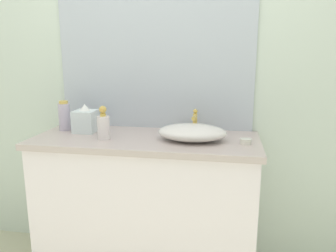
% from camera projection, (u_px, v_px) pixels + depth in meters
% --- Properties ---
extents(bathroom_wall_rear, '(6.00, 0.06, 2.60)m').
position_uv_depth(bathroom_wall_rear, '(158.00, 68.00, 2.21)').
color(bathroom_wall_rear, silver).
rests_on(bathroom_wall_rear, ground).
extents(vanity_counter, '(1.35, 0.55, 0.90)m').
position_uv_depth(vanity_counter, '(146.00, 207.00, 2.10)').
color(vanity_counter, white).
rests_on(vanity_counter, ground).
extents(wall_mirror_panel, '(1.28, 0.01, 1.10)m').
position_uv_depth(wall_mirror_panel, '(154.00, 44.00, 2.14)').
color(wall_mirror_panel, '#B2BCC6').
rests_on(wall_mirror_panel, vanity_counter).
extents(sink_basin, '(0.40, 0.27, 0.09)m').
position_uv_depth(sink_basin, '(192.00, 132.00, 1.92)').
color(sink_basin, silver).
rests_on(sink_basin, vanity_counter).
extents(faucet, '(0.03, 0.14, 0.15)m').
position_uv_depth(faucet, '(195.00, 120.00, 2.06)').
color(faucet, gold).
rests_on(faucet, vanity_counter).
extents(soap_dispenser, '(0.07, 0.07, 0.20)m').
position_uv_depth(soap_dispenser, '(103.00, 125.00, 1.95)').
color(soap_dispenser, silver).
rests_on(soap_dispenser, vanity_counter).
extents(lotion_bottle, '(0.07, 0.07, 0.19)m').
position_uv_depth(lotion_bottle, '(64.00, 116.00, 2.17)').
color(lotion_bottle, silver).
rests_on(lotion_bottle, vanity_counter).
extents(tissue_box, '(0.14, 0.14, 0.18)m').
position_uv_depth(tissue_box, '(85.00, 120.00, 2.12)').
color(tissue_box, silver).
rests_on(tissue_box, vanity_counter).
extents(candle_jar, '(0.06, 0.06, 0.03)m').
position_uv_depth(candle_jar, '(246.00, 141.00, 1.85)').
color(candle_jar, silver).
rests_on(candle_jar, vanity_counter).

